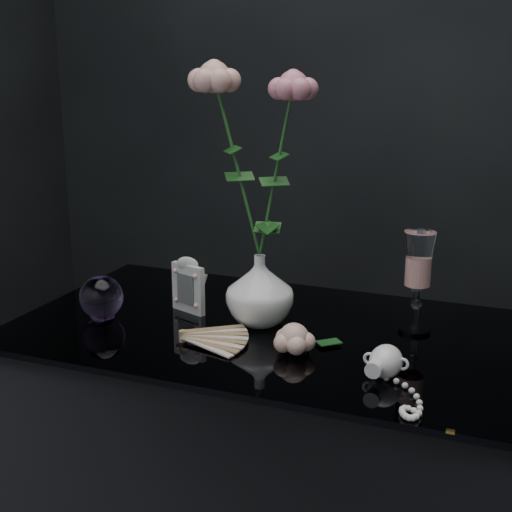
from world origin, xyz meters
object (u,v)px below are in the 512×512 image
at_px(loose_rose, 294,338).
at_px(pearl_jar, 386,360).
at_px(paperweight, 101,297).
at_px(vase, 260,290).
at_px(picture_frame, 188,284).
at_px(wine_glass, 417,283).

relative_size(loose_rose, pearl_jar, 0.83).
bearing_deg(paperweight, loose_rose, -3.81).
bearing_deg(vase, paperweight, -163.78).
height_order(paperweight, pearl_jar, paperweight).
bearing_deg(picture_frame, wine_glass, 27.26).
bearing_deg(wine_glass, pearl_jar, -92.82).
bearing_deg(picture_frame, vase, 16.94).
bearing_deg(loose_rose, vase, 121.22).
distance_m(picture_frame, paperweight, 0.18).
xyz_separation_m(picture_frame, pearl_jar, (0.45, -0.16, -0.03)).
bearing_deg(vase, loose_rose, -46.51).
xyz_separation_m(vase, picture_frame, (-0.16, 0.01, -0.01)).
relative_size(wine_glass, picture_frame, 1.67).
height_order(loose_rose, pearl_jar, same).
distance_m(picture_frame, pearl_jar, 0.48).
bearing_deg(picture_frame, pearl_jar, 0.01).
xyz_separation_m(picture_frame, loose_rose, (0.28, -0.13, -0.03)).
bearing_deg(picture_frame, paperweight, -126.70).
distance_m(vase, pearl_jar, 0.33).
height_order(wine_glass, pearl_jar, wine_glass).
bearing_deg(loose_rose, paperweight, 163.93).
height_order(vase, loose_rose, vase).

